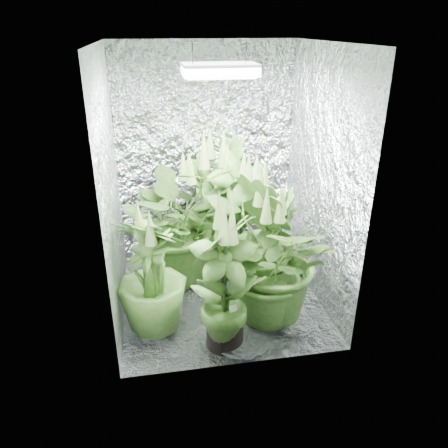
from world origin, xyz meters
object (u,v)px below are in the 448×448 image
(grow_lamp, at_px, (220,70))
(plant_e, at_px, (273,262))
(plant_c, at_px, (216,204))
(plant_f, at_px, (225,282))
(circulation_fan, at_px, (280,257))
(plant_d, at_px, (152,276))
(plant_b, at_px, (240,219))
(plant_a, at_px, (179,222))
(plant_g, at_px, (266,240))

(grow_lamp, relative_size, plant_e, 0.40)
(plant_c, bearing_deg, grow_lamp, -96.38)
(plant_f, relative_size, circulation_fan, 3.57)
(grow_lamp, bearing_deg, circulation_fan, 29.54)
(plant_d, bearing_deg, circulation_fan, 29.58)
(plant_b, distance_m, circulation_fan, 0.57)
(grow_lamp, bearing_deg, plant_f, -96.66)
(plant_f, bearing_deg, plant_d, 150.79)
(grow_lamp, bearing_deg, plant_e, -48.49)
(plant_a, bearing_deg, plant_d, -110.50)
(plant_b, xyz_separation_m, plant_f, (-0.30, -0.93, -0.02))
(grow_lamp, distance_m, plant_d, 1.50)
(plant_a, bearing_deg, plant_g, -35.82)
(plant_d, bearing_deg, plant_b, 40.24)
(plant_b, height_order, plant_f, plant_b)
(grow_lamp, height_order, plant_f, grow_lamp)
(plant_d, xyz_separation_m, plant_g, (0.90, 0.21, 0.10))
(plant_a, xyz_separation_m, plant_d, (-0.25, -0.68, -0.10))
(plant_f, bearing_deg, plant_c, 83.48)
(plant_a, xyz_separation_m, plant_g, (0.65, -0.47, -0.00))
(plant_a, relative_size, circulation_fan, 3.72)
(plant_c, xyz_separation_m, plant_f, (-0.14, -1.22, -0.07))
(plant_e, height_order, circulation_fan, plant_e)
(grow_lamp, height_order, plant_a, grow_lamp)
(plant_b, xyz_separation_m, plant_d, (-0.78, -0.66, -0.09))
(grow_lamp, xyz_separation_m, plant_b, (0.23, 0.35, -1.27))
(plant_a, relative_size, plant_g, 0.97)
(plant_f, relative_size, plant_g, 0.93)
(plant_a, bearing_deg, plant_b, -1.29)
(plant_f, distance_m, circulation_fan, 1.23)
(plant_c, bearing_deg, plant_e, -75.58)
(plant_g, height_order, circulation_fan, plant_g)
(grow_lamp, distance_m, plant_f, 1.42)
(plant_c, bearing_deg, circulation_fan, -26.96)
(plant_b, xyz_separation_m, plant_g, (0.12, -0.46, 0.01))
(plant_c, relative_size, plant_d, 1.28)
(plant_d, xyz_separation_m, plant_e, (0.88, -0.06, 0.06))
(plant_b, height_order, plant_g, plant_g)
(circulation_fan, bearing_deg, plant_g, -117.62)
(plant_b, distance_m, plant_c, 0.33)
(plant_b, bearing_deg, plant_f, -107.76)
(grow_lamp, distance_m, plant_b, 1.34)
(plant_c, xyz_separation_m, plant_e, (0.26, -1.00, -0.07))
(plant_b, distance_m, plant_d, 1.03)
(plant_b, height_order, plant_e, plant_b)
(plant_f, bearing_deg, plant_g, 48.90)
(plant_c, height_order, plant_f, plant_c)
(plant_e, xyz_separation_m, circulation_fan, (0.29, 0.72, -0.39))
(grow_lamp, xyz_separation_m, plant_g, (0.35, -0.11, -1.26))
(plant_c, bearing_deg, plant_b, -60.44)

